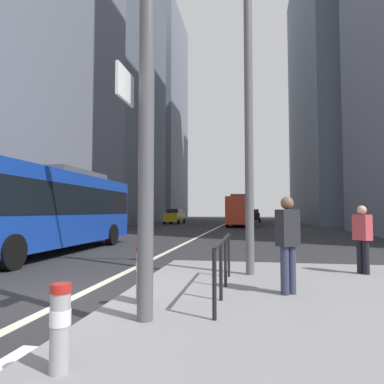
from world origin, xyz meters
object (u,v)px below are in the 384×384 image
object	(u,v)px
city_bus_red_receding	(241,210)
car_receding_near	(253,216)
bollard_left	(60,323)
pedestrian_waiting	(362,236)
city_bus_blue_oncoming	(47,206)
bollard_back	(142,271)
street_lamp_post	(248,61)
bollard_right	(144,276)
pedestrian_far	(288,239)
car_oncoming_mid	(175,216)

from	to	relation	value
city_bus_red_receding	car_receding_near	bearing A→B (deg)	83.83
bollard_left	pedestrian_waiting	xyz separation A→B (m)	(4.36, 5.79, 0.44)
car_receding_near	pedestrian_waiting	bearing A→B (deg)	-87.10
city_bus_blue_oncoming	bollard_back	bearing A→B (deg)	-47.98
city_bus_red_receding	pedestrian_waiting	size ratio (longest dim) A/B	6.70
city_bus_blue_oncoming	street_lamp_post	xyz separation A→B (m)	(7.74, -3.90, 3.45)
bollard_right	pedestrian_waiting	size ratio (longest dim) A/B	0.49
bollard_back	city_bus_red_receding	bearing A→B (deg)	88.78
street_lamp_post	pedestrian_far	xyz separation A→B (m)	(0.68, -1.83, -4.16)
bollard_back	car_oncoming_mid	bearing A→B (deg)	101.86
car_receding_near	bollard_left	distance (m)	49.36
car_oncoming_mid	bollard_right	xyz separation A→B (m)	(8.14, -38.49, -0.40)
bollard_right	pedestrian_far	size ratio (longest dim) A/B	0.45
street_lamp_post	pedestrian_waiting	distance (m)	5.03
city_bus_blue_oncoming	car_receding_near	xyz separation A→B (m)	(8.18, 40.16, -0.85)
city_bus_blue_oncoming	pedestrian_waiting	world-z (taller)	city_bus_blue_oncoming
street_lamp_post	pedestrian_far	distance (m)	4.60
bollard_back	pedestrian_far	xyz separation A→B (m)	(2.43, 0.92, 0.47)
city_bus_blue_oncoming	city_bus_red_receding	size ratio (longest dim) A/B	1.04
city_bus_red_receding	bollard_back	world-z (taller)	city_bus_red_receding
city_bus_red_receding	bollard_left	size ratio (longest dim) A/B	13.45
city_bus_blue_oncoming	city_bus_red_receding	bearing A→B (deg)	75.78
city_bus_blue_oncoming	bollard_left	size ratio (longest dim) A/B	13.93
bollard_left	bollard_back	xyz separation A→B (m)	(-0.04, 2.51, 0.05)
car_oncoming_mid	bollard_back	distance (m)	39.17
city_bus_blue_oncoming	pedestrian_far	size ratio (longest dim) A/B	6.43
car_receding_near	pedestrian_waiting	xyz separation A→B (m)	(2.21, -43.53, 0.05)
bollard_left	bollard_right	world-z (taller)	bollard_left
street_lamp_post	pedestrian_waiting	size ratio (longest dim) A/B	4.95
street_lamp_post	bollard_back	bearing A→B (deg)	-122.54
city_bus_red_receding	pedestrian_far	bearing A→B (deg)	-86.92
street_lamp_post	bollard_left	distance (m)	7.24
city_bus_red_receding	street_lamp_post	bearing A→B (deg)	-88.01
city_bus_red_receding	car_oncoming_mid	size ratio (longest dim) A/B	2.46
city_bus_red_receding	bollard_left	xyz separation A→B (m)	(-0.66, -35.55, -1.24)
car_oncoming_mid	pedestrian_far	xyz separation A→B (m)	(10.48, -37.42, 0.13)
car_receding_near	bollard_left	xyz separation A→B (m)	(-2.15, -49.31, -0.39)
bollard_left	car_oncoming_mid	bearing A→B (deg)	101.20
bollard_left	bollard_back	distance (m)	2.51
bollard_left	bollard_back	bearing A→B (deg)	90.86
city_bus_blue_oncoming	pedestrian_far	world-z (taller)	city_bus_blue_oncoming
car_oncoming_mid	car_receding_near	size ratio (longest dim) A/B	1.07
car_receding_near	pedestrian_far	distance (m)	45.89
car_oncoming_mid	car_receding_near	xyz separation A→B (m)	(10.24, 8.47, -0.00)
city_bus_red_receding	car_oncoming_mid	bearing A→B (deg)	148.83
bollard_right	bollard_left	bearing A→B (deg)	-91.18
city_bus_blue_oncoming	car_oncoming_mid	xyz separation A→B (m)	(-2.06, 31.69, -0.85)
car_oncoming_mid	car_receding_near	world-z (taller)	same
car_oncoming_mid	street_lamp_post	size ratio (longest dim) A/B	0.55
car_receding_near	bollard_left	world-z (taller)	car_receding_near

